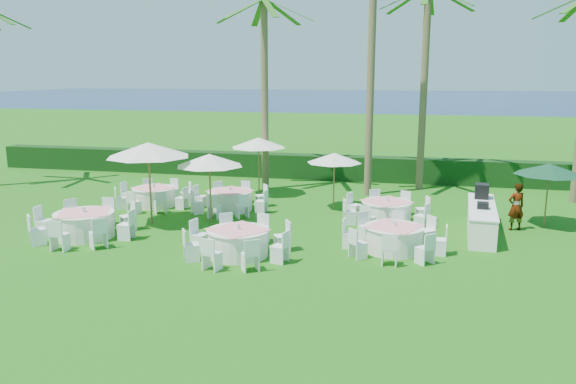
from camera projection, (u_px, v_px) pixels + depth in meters
name	position (u px, v px, depth m)	size (l,w,h in m)	color
ground	(226.00, 247.00, 17.24)	(120.00, 120.00, 0.00)	#215E10
hedge	(302.00, 166.00, 28.57)	(34.00, 1.00, 1.20)	black
ocean	(389.00, 100.00, 114.59)	(260.00, 260.00, 0.00)	#080E51
banquet_table_a	(85.00, 224.00, 18.20)	(3.35, 3.35, 1.01)	white
banquet_table_b	(238.00, 242.00, 16.35)	(3.16, 3.16, 0.96)	white
banquet_table_c	(394.00, 238.00, 16.78)	(3.08, 3.08, 0.93)	white
banquet_table_d	(154.00, 196.00, 22.52)	(3.02, 3.02, 0.92)	white
banquet_table_e	(230.00, 200.00, 21.86)	(3.08, 3.08, 0.93)	white
banquet_table_f	(386.00, 211.00, 19.98)	(3.05, 3.05, 0.94)	white
umbrella_a	(148.00, 150.00, 19.35)	(2.91, 2.91, 2.90)	brown
umbrella_b	(209.00, 160.00, 19.61)	(2.39, 2.39, 2.48)	brown
umbrella_c	(259.00, 143.00, 24.20)	(2.40, 2.40, 2.53)	brown
umbrella_d	(334.00, 158.00, 21.70)	(2.13, 2.13, 2.22)	brown
umbrella_green	(549.00, 169.00, 19.16)	(2.34, 2.34, 2.22)	brown
buffet_table	(481.00, 218.00, 18.63)	(1.17, 4.16, 1.46)	white
staff_person	(516.00, 207.00, 18.95)	(0.59, 0.39, 1.63)	gray
palm_b	(265.00, 87.00, 25.01)	(4.41, 4.03, 8.42)	brown
palm_c	(371.00, 69.00, 23.58)	(4.33, 4.31, 9.86)	brown
palm_d	(424.00, 81.00, 24.98)	(4.11, 4.40, 8.92)	brown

